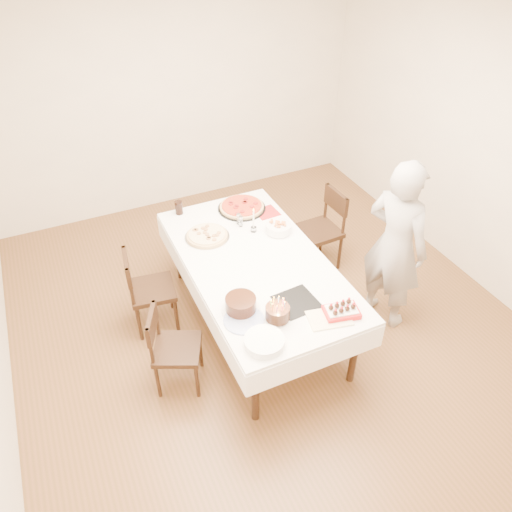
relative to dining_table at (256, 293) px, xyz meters
name	(u,v)px	position (x,y,z in m)	size (l,w,h in m)	color
floor	(266,322)	(0.09, -0.04, -0.38)	(5.00, 5.00, 0.00)	brown
wall_back	(173,96)	(0.09, 2.46, 0.98)	(4.50, 0.04, 2.70)	beige
wall_right	(485,147)	(2.34, -0.04, 0.98)	(0.04, 5.00, 2.70)	beige
ceiling	(272,15)	(0.09, -0.04, 2.33)	(5.00, 5.00, 0.00)	white
dining_table	(256,293)	(0.00, 0.00, 0.00)	(1.14, 2.14, 0.75)	white
chair_right_savory	(318,231)	(0.96, 0.53, 0.06)	(0.45, 0.45, 0.87)	black
chair_left_savory	(152,290)	(-0.85, 0.39, 0.04)	(0.43, 0.43, 0.84)	black
chair_left_dessert	(177,349)	(-0.85, -0.35, 0.02)	(0.40, 0.40, 0.78)	black
person	(395,246)	(1.15, -0.40, 0.45)	(0.60, 0.39, 1.65)	#A9A39F
pizza_white	(207,236)	(-0.26, 0.50, 0.40)	(0.41, 0.41, 0.04)	beige
pizza_pepperoni	(242,207)	(0.22, 0.81, 0.40)	(0.47, 0.47, 0.04)	red
red_placemat	(267,212)	(0.41, 0.64, 0.38)	(0.21, 0.21, 0.01)	#B21E1E
pasta_bowl	(279,228)	(0.37, 0.30, 0.42)	(0.23, 0.23, 0.08)	white
taper_candle	(254,220)	(0.16, 0.41, 0.50)	(0.05, 0.05, 0.26)	white
shaker_pair	(241,221)	(0.09, 0.54, 0.43)	(0.09, 0.09, 0.11)	white
cola_glass	(179,208)	(-0.37, 0.98, 0.44)	(0.07, 0.07, 0.14)	black
layer_cake	(241,304)	(-0.36, -0.50, 0.43)	(0.30, 0.30, 0.12)	#34190D
cake_board	(297,302)	(0.07, -0.60, 0.38)	(0.31, 0.31, 0.01)	black
birthday_cake	(278,309)	(-0.15, -0.70, 0.47)	(0.18, 0.18, 0.17)	#391B0F
strawberry_box	(341,311)	(0.31, -0.86, 0.41)	(0.26, 0.17, 0.07)	red
box_lid	(329,319)	(0.21, -0.86, 0.38)	(0.32, 0.21, 0.03)	beige
plate_stack	(264,342)	(-0.35, -0.89, 0.40)	(0.29, 0.29, 0.06)	white
china_plate	(244,320)	(-0.38, -0.61, 0.38)	(0.31, 0.31, 0.01)	white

